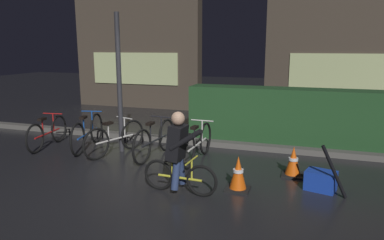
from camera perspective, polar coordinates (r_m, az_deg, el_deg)
ground_plane at (r=6.13m, az=-3.59°, el=-9.24°), size 40.00×40.00×0.00m
sidewalk_curb at (r=8.09m, az=2.24°, el=-3.58°), size 12.00×0.24×0.12m
hedge_row at (r=8.55m, az=15.65°, el=0.67°), size 4.80×0.70×1.24m
storefront_left at (r=13.23m, az=-8.62°, el=11.56°), size 4.65×0.54×4.42m
storefront_right at (r=12.55m, az=24.11°, el=12.11°), size 5.30×0.54×5.03m
street_post at (r=7.53m, az=-11.40°, el=5.58°), size 0.10×0.10×2.83m
parked_bike_leftmost at (r=8.47m, az=-21.83°, el=-1.87°), size 0.46×1.54×0.71m
parked_bike_left_mid at (r=8.04m, az=-16.14°, el=-1.95°), size 0.48×1.68×0.78m
parked_bike_center_left at (r=7.52m, az=-12.02°, el=-2.85°), size 0.59×1.52×0.73m
parked_bike_center_right at (r=7.20m, az=-5.86°, el=-3.13°), size 0.46×1.69×0.78m
parked_bike_right_mid at (r=6.93m, az=0.87°, el=-3.74°), size 0.46×1.64×0.75m
traffic_cone_near at (r=5.63m, az=7.29°, el=-8.42°), size 0.36×0.36×0.54m
traffic_cone_far at (r=6.41m, az=15.68°, el=-6.38°), size 0.36×0.36×0.51m
blue_crate at (r=5.96m, az=19.64°, el=-8.98°), size 0.51×0.42×0.30m
cyclist at (r=5.39m, az=-2.13°, el=-5.11°), size 1.19×0.54×1.25m
closed_umbrella at (r=5.65m, az=21.52°, el=-7.62°), size 0.41×0.11×0.79m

